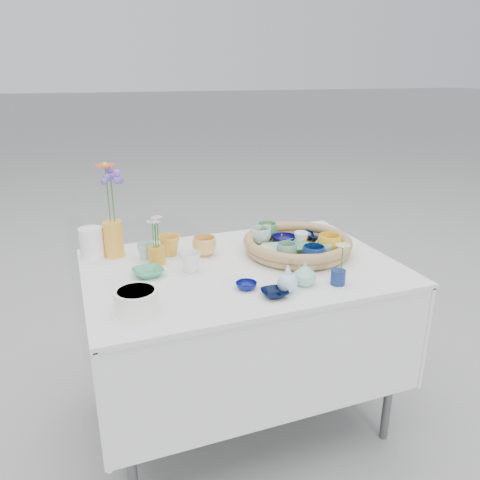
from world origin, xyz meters
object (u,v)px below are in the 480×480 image
object	(u,v)px
wicker_tray	(297,245)
bud_vase_seafoam	(305,273)
display_table	(241,416)
tall_vase_yellow	(114,239)

from	to	relation	value
wicker_tray	bud_vase_seafoam	distance (m)	0.33
display_table	tall_vase_yellow	bearing A→B (deg)	148.46
bud_vase_seafoam	tall_vase_yellow	distance (m)	0.84
bud_vase_seafoam	tall_vase_yellow	size ratio (longest dim) A/B	0.58
wicker_tray	display_table	bearing A→B (deg)	-169.88
display_table	bud_vase_seafoam	xyz separation A→B (m)	(0.16, -0.26, 0.81)
display_table	wicker_tray	world-z (taller)	wicker_tray
display_table	bud_vase_seafoam	size ratio (longest dim) A/B	13.87
display_table	tall_vase_yellow	xyz separation A→B (m)	(-0.48, 0.29, 0.84)
display_table	tall_vase_yellow	size ratio (longest dim) A/B	8.10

